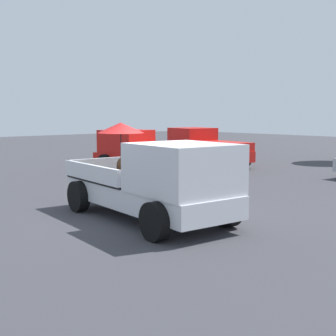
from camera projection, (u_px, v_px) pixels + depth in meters
ground_plane at (147, 219)px, 11.32m from camera, size 80.00×80.00×0.00m
pickup_truck_main at (157, 181)px, 10.89m from camera, size 5.22×2.69×2.30m
pickup_truck_red at (143, 152)px, 20.22m from camera, size 5.05×2.86×1.80m
pickup_truck_far at (205, 147)px, 22.87m from camera, size 5.01×2.72×1.80m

